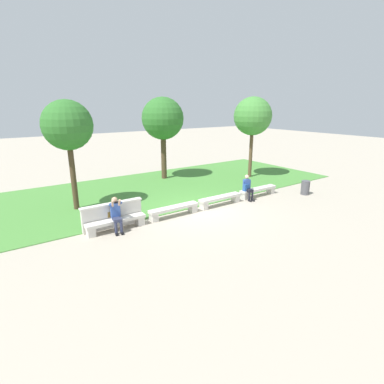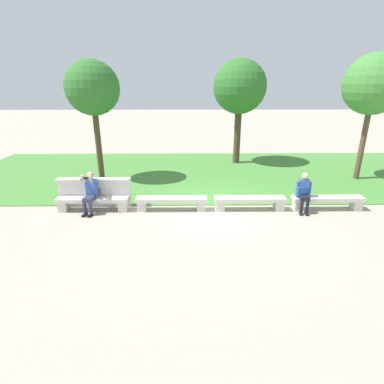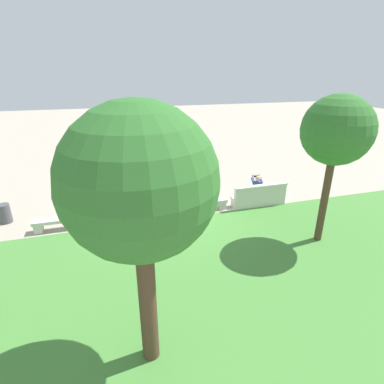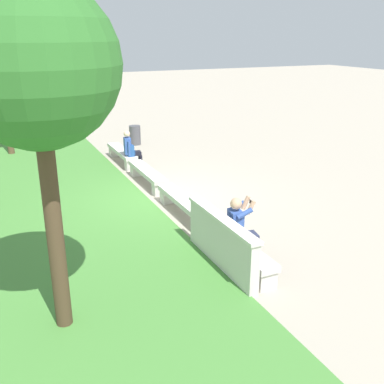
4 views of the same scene
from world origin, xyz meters
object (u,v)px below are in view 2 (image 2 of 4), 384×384
at_px(person_distant, 304,191).
at_px(bench_main, 93,202).
at_px(backpack, 301,192).
at_px(bench_far, 328,201).
at_px(tree_right_background, 374,85).
at_px(tree_left_background, 240,88).
at_px(bench_mid, 250,201).
at_px(tree_behind_wall, 92,89).
at_px(person_photographer, 90,190).
at_px(bench_near, 172,202).

bearing_deg(person_distant, bench_main, 179.45).
bearing_deg(person_distant, backpack, 150.05).
xyz_separation_m(bench_far, backpack, (-0.93, -0.03, 0.32)).
relative_size(bench_far, tree_right_background, 0.45).
distance_m(tree_left_background, tree_right_background, 5.65).
height_order(bench_mid, person_distant, person_distant).
relative_size(bench_main, backpack, 5.41).
distance_m(person_distant, tree_left_background, 7.11).
distance_m(bench_main, tree_left_background, 9.09).
bearing_deg(tree_right_background, tree_behind_wall, -179.94).
distance_m(person_photographer, backpack, 6.83).
bearing_deg(bench_main, tree_behind_wall, 100.48).
bearing_deg(backpack, tree_right_background, 42.44).
relative_size(bench_near, tree_left_background, 0.45).
distance_m(bench_far, tree_behind_wall, 9.65).
distance_m(bench_main, bench_mid, 5.17).
distance_m(bench_far, person_distant, 0.93).
bearing_deg(bench_near, person_distant, -0.87).
distance_m(bench_main, bench_near, 2.58).
bearing_deg(tree_behind_wall, backpack, -24.32).
xyz_separation_m(bench_far, person_photographer, (-7.76, -0.08, 0.43)).
relative_size(person_distant, tree_left_background, 0.25).
relative_size(bench_main, person_distant, 1.84).
bearing_deg(tree_left_background, backpack, -79.37).
distance_m(bench_mid, tree_left_background, 7.13).
distance_m(tree_behind_wall, tree_right_background, 11.14).
relative_size(backpack, tree_right_background, 0.08).
relative_size(bench_main, tree_right_background, 0.45).
xyz_separation_m(bench_mid, bench_far, (2.58, 0.00, 0.00)).
distance_m(bench_near, tree_left_background, 7.75).
relative_size(tree_behind_wall, tree_left_background, 0.95).
relative_size(bench_far, backpack, 5.41).
bearing_deg(tree_behind_wall, person_distant, -24.38).
xyz_separation_m(bench_main, tree_left_background, (5.66, 6.22, 3.46)).
xyz_separation_m(person_photographer, person_distant, (6.90, 0.01, -0.06)).
bearing_deg(bench_main, bench_far, 0.00).
height_order(bench_mid, tree_right_background, tree_right_background).
height_order(bench_near, tree_left_background, tree_left_background).
bearing_deg(backpack, bench_mid, 179.11).
bearing_deg(bench_mid, bench_main, 180.00).
bearing_deg(bench_main, person_photographer, -93.48).
distance_m(bench_far, person_photographer, 7.77).
height_order(bench_far, tree_right_background, tree_right_background).
bearing_deg(bench_near, bench_mid, 0.00).
height_order(bench_main, backpack, backpack).
height_order(tree_behind_wall, tree_left_background, tree_left_background).
xyz_separation_m(bench_near, tree_right_background, (7.93, 3.35, 3.60)).
height_order(backpack, tree_behind_wall, tree_behind_wall).
bearing_deg(tree_behind_wall, tree_left_background, 24.64).
bearing_deg(tree_behind_wall, bench_mid, -29.99).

